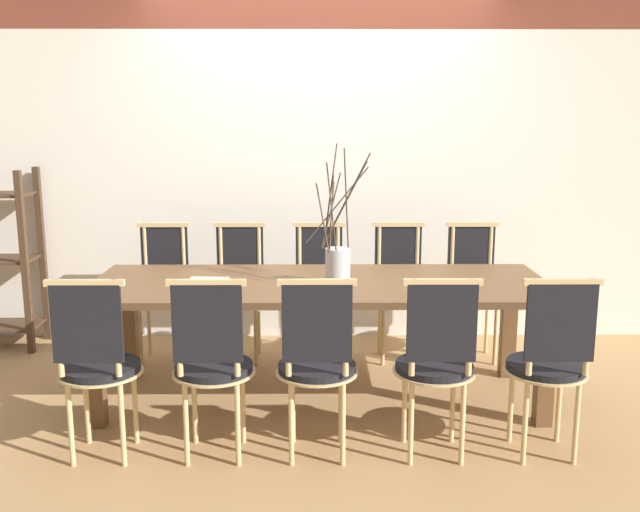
{
  "coord_description": "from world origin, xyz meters",
  "views": [
    {
      "loc": [
        -0.03,
        -4.01,
        1.67
      ],
      "look_at": [
        0.0,
        0.0,
        0.87
      ],
      "focal_mm": 40.0,
      "sensor_mm": 36.0,
      "label": 1
    }
  ],
  "objects_px": {
    "dining_table": "(320,296)",
    "book_stack": "(207,282)",
    "chair_far_center": "(319,286)",
    "chair_near_center": "(317,360)",
    "vase_centerpiece": "(338,262)"
  },
  "relations": [
    {
      "from": "dining_table",
      "to": "book_stack",
      "type": "xyz_separation_m",
      "value": [
        -0.65,
        -0.04,
        0.09
      ]
    },
    {
      "from": "chair_far_center",
      "to": "book_stack",
      "type": "xyz_separation_m",
      "value": [
        -0.64,
        -0.79,
        0.22
      ]
    },
    {
      "from": "dining_table",
      "to": "chair_near_center",
      "type": "xyz_separation_m",
      "value": [
        -0.02,
        -0.75,
        -0.13
      ]
    },
    {
      "from": "dining_table",
      "to": "vase_centerpiece",
      "type": "distance_m",
      "value": 0.25
    },
    {
      "from": "book_stack",
      "to": "chair_near_center",
      "type": "bearing_deg",
      "value": -48.34
    },
    {
      "from": "book_stack",
      "to": "vase_centerpiece",
      "type": "bearing_deg",
      "value": -3.0
    },
    {
      "from": "dining_table",
      "to": "chair_near_center",
      "type": "height_order",
      "value": "chair_near_center"
    },
    {
      "from": "chair_near_center",
      "to": "book_stack",
      "type": "xyz_separation_m",
      "value": [
        -0.62,
        0.7,
        0.22
      ]
    },
    {
      "from": "dining_table",
      "to": "book_stack",
      "type": "height_order",
      "value": "book_stack"
    },
    {
      "from": "dining_table",
      "to": "vase_centerpiece",
      "type": "relative_size",
      "value": 3.33
    },
    {
      "from": "vase_centerpiece",
      "to": "book_stack",
      "type": "relative_size",
      "value": 3.41
    },
    {
      "from": "dining_table",
      "to": "vase_centerpiece",
      "type": "bearing_deg",
      "value": -40.15
    },
    {
      "from": "chair_near_center",
      "to": "book_stack",
      "type": "relative_size",
      "value": 4.03
    },
    {
      "from": "chair_far_center",
      "to": "chair_near_center",
      "type": "bearing_deg",
      "value": 89.29
    },
    {
      "from": "chair_far_center",
      "to": "book_stack",
      "type": "height_order",
      "value": "chair_far_center"
    }
  ]
}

